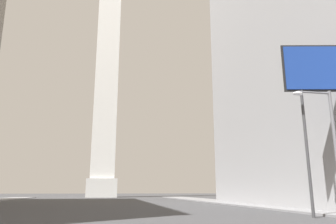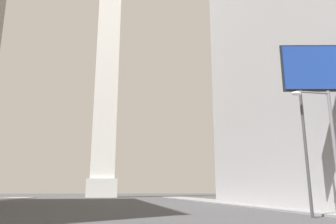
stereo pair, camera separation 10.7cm
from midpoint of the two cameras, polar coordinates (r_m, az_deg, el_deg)
sidewalk_right at (r=34.67m, az=16.86°, el=-15.39°), size 5.00×98.79×0.15m
obelisk at (r=88.48m, az=-10.64°, el=5.57°), size 7.27×7.27×62.56m
street_lamp at (r=21.74m, az=26.04°, el=-3.94°), size 2.55×0.36×7.52m
billboard_sign at (r=23.31m, az=26.71°, el=6.00°), size 6.26×1.36×10.67m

